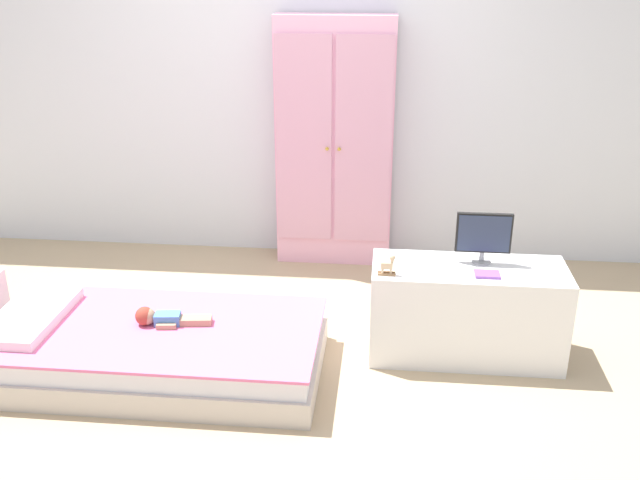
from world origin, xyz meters
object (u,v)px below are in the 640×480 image
object	(u,v)px
bed	(156,349)
doll	(159,318)
rocking_horse_toy	(388,265)
book_purple	(487,274)
tv_stand	(466,311)
tv_monitor	(484,235)
wardrobe	(335,144)

from	to	relation	value
bed	doll	bearing A→B (deg)	58.10
bed	rocking_horse_toy	bearing A→B (deg)	9.46
rocking_horse_toy	book_purple	xyz separation A→B (m)	(0.50, 0.04, -0.04)
rocking_horse_toy	book_purple	world-z (taller)	rocking_horse_toy
tv_stand	rocking_horse_toy	bearing A→B (deg)	-162.83
bed	book_purple	xyz separation A→B (m)	(1.69, 0.24, 0.40)
bed	tv_monitor	size ratio (longest dim) A/B	5.99
book_purple	tv_monitor	bearing A→B (deg)	94.31
bed	doll	distance (m)	0.17
wardrobe	tv_monitor	bearing A→B (deg)	-52.86
wardrobe	tv_monitor	world-z (taller)	wardrobe
bed	rocking_horse_toy	size ratio (longest dim) A/B	15.49
wardrobe	rocking_horse_toy	xyz separation A→B (m)	(0.39, -1.36, -0.27)
bed	rocking_horse_toy	distance (m)	1.28
doll	rocking_horse_toy	size ratio (longest dim) A/B	3.54
wardrobe	tv_monitor	distance (m)	1.46
bed	doll	world-z (taller)	doll
doll	rocking_horse_toy	bearing A→B (deg)	7.93
bed	tv_stand	world-z (taller)	tv_stand
doll	wardrobe	size ratio (longest dim) A/B	0.23
bed	tv_monitor	world-z (taller)	tv_monitor
tv_monitor	rocking_horse_toy	world-z (taller)	tv_monitor
book_purple	doll	bearing A→B (deg)	-173.13
doll	wardrobe	bearing A→B (deg)	62.78
tv_stand	rocking_horse_toy	size ratio (longest dim) A/B	9.14
bed	tv_stand	bearing A→B (deg)	11.54
doll	tv_stand	xyz separation A→B (m)	(1.59, 0.29, -0.03)
doll	tv_monitor	world-z (taller)	tv_monitor
bed	wardrobe	size ratio (longest dim) A/B	1.02
tv_stand	tv_monitor	size ratio (longest dim) A/B	3.53
rocking_horse_toy	book_purple	distance (m)	0.50
tv_monitor	rocking_horse_toy	size ratio (longest dim) A/B	2.59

